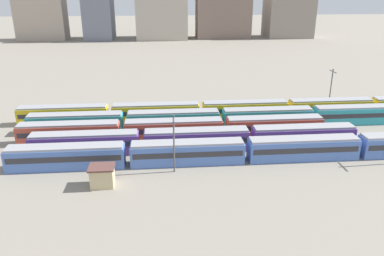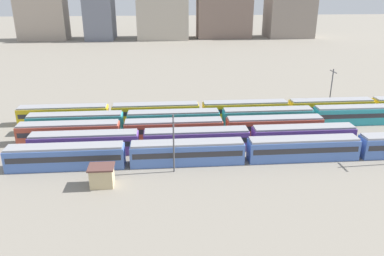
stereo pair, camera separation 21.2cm
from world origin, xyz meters
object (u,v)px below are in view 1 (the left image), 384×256
at_px(train_track_3, 313,116).
at_px(catenary_pole_2, 174,141).
at_px(train_track_1, 197,139).
at_px(catenary_pole_1, 331,88).
at_px(signal_hut, 102,176).
at_px(train_track_0, 246,150).
at_px(train_track_4, 245,110).
at_px(train_track_2, 174,129).

bearing_deg(train_track_3, catenary_pole_2, -147.63).
distance_m(train_track_1, catenary_pole_2, 9.55).
bearing_deg(train_track_3, catenary_pole_1, 49.54).
bearing_deg(catenary_pole_2, signal_hut, -161.90).
distance_m(train_track_0, train_track_3, 23.29).
distance_m(train_track_1, train_track_4, 19.59).
bearing_deg(train_track_0, train_track_2, 137.12).
bearing_deg(catenary_pole_2, train_track_1, 62.32).
relative_size(train_track_0, catenary_pole_1, 7.68).
distance_m(train_track_1, train_track_3, 26.88).
relative_size(train_track_3, signal_hut, 31.25).
height_order(train_track_2, catenary_pole_2, catenary_pole_2).
xyz_separation_m(train_track_2, catenary_pole_1, (35.39, 13.29, 3.50)).
xyz_separation_m(train_track_1, catenary_pole_2, (-4.17, -7.96, 3.24)).
bearing_deg(train_track_0, train_track_1, 145.27).
height_order(train_track_1, signal_hut, train_track_1).
xyz_separation_m(train_track_4, catenary_pole_2, (-16.02, -23.56, 3.24)).
bearing_deg(train_track_1, train_track_4, 52.80).
bearing_deg(signal_hut, catenary_pole_2, 18.10).
relative_size(train_track_4, signal_hut, 26.00).
height_order(train_track_3, train_track_4, same).
height_order(train_track_4, catenary_pole_2, catenary_pole_2).
bearing_deg(train_track_1, train_track_2, 125.42).
relative_size(train_track_1, train_track_3, 0.50).
bearing_deg(signal_hut, train_track_2, 56.81).
xyz_separation_m(train_track_0, train_track_2, (-11.20, 10.40, -0.00)).
relative_size(train_track_0, train_track_3, 0.66).
bearing_deg(train_track_4, train_track_3, -21.88).
relative_size(train_track_4, catenary_pole_2, 10.16).
height_order(train_track_1, catenary_pole_2, catenary_pole_2).
xyz_separation_m(train_track_4, signal_hut, (-26.36, -26.94, -0.35)).
xyz_separation_m(catenary_pole_2, signal_hut, (-10.34, -3.38, -3.59)).
distance_m(train_track_0, train_track_2, 15.28).
distance_m(train_track_1, train_track_2, 6.38).
bearing_deg(catenary_pole_1, signal_hut, -147.15).
xyz_separation_m(catenary_pole_1, signal_hut, (-46.21, -29.83, -3.85)).
xyz_separation_m(train_track_0, catenary_pole_1, (24.19, 23.69, 3.50)).
height_order(train_track_4, signal_hut, train_track_4).
bearing_deg(train_track_1, catenary_pole_2, -117.68).
xyz_separation_m(train_track_1, catenary_pole_1, (31.69, 18.49, 3.50)).
bearing_deg(train_track_4, signal_hut, -134.38).
distance_m(train_track_4, catenary_pole_2, 28.67).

